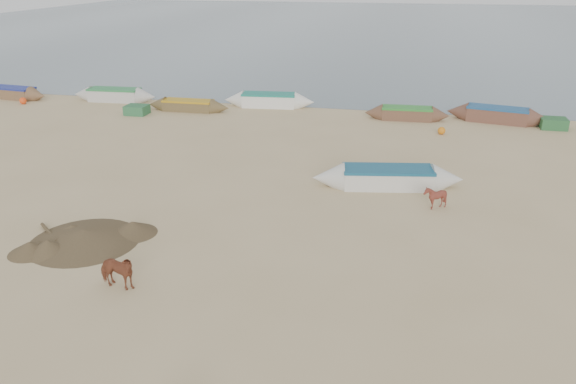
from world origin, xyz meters
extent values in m
plane|color=tan|center=(0.00, 0.00, 0.00)|extent=(140.00, 140.00, 0.00)
plane|color=slate|center=(0.00, 82.00, 0.01)|extent=(160.00, 160.00, 0.00)
imported|color=brown|center=(-3.91, -2.34, 0.58)|extent=(1.44, 0.82, 1.15)
imported|color=maroon|center=(5.63, 5.94, 0.49)|extent=(0.99, 0.90, 0.98)
cone|color=brown|center=(-6.61, 0.28, 0.24)|extent=(4.67, 4.67, 0.47)
cube|color=#2D653D|center=(-13.19, 17.72, 0.30)|extent=(1.40, 1.20, 0.60)
sphere|color=orange|center=(6.29, 17.09, 0.22)|extent=(0.44, 0.44, 0.44)
cube|color=slate|center=(-4.82, 22.42, 0.28)|extent=(1.20, 1.10, 0.56)
cube|color=#295C32|center=(12.91, 19.83, 0.32)|extent=(1.50, 1.20, 0.64)
sphere|color=#F04616|center=(-22.44, 18.72, 0.24)|extent=(0.48, 0.48, 0.48)
camera|label=1|loc=(4.27, -15.63, 9.12)|focal=35.00mm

